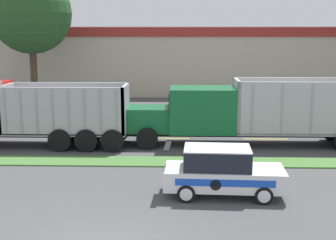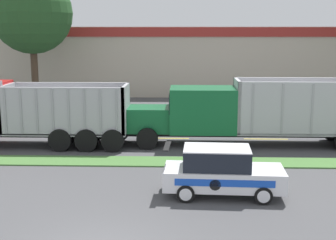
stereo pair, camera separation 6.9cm
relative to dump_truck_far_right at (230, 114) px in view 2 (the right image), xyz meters
name	(u,v)px [view 2 (the right image)]	position (x,y,z in m)	size (l,w,h in m)	color
grass_verge	(133,161)	(-4.62, -3.48, -1.57)	(120.00, 1.57, 0.06)	#477538
centre_line_4	(69,138)	(-8.67, 1.31, -1.59)	(2.40, 0.14, 0.01)	yellow
centre_line_5	(167,138)	(-3.27, 1.31, -1.59)	(2.40, 0.14, 0.01)	yellow
centre_line_6	(266,139)	(2.13, 1.31, -1.59)	(2.40, 0.14, 0.01)	yellow
dump_truck_far_right	(230,114)	(0.00, 0.00, 0.00)	(12.77, 2.63, 3.38)	black
rally_car	(221,171)	(-1.01, -7.65, -0.72)	(4.31, 2.01, 1.78)	white
store_building_backdrop	(176,59)	(-3.13, 23.29, 1.49)	(35.66, 12.10, 6.17)	#BCB29E
tree_behind_left	(31,5)	(-14.22, 13.12, 6.19)	(6.31, 6.31, 11.90)	#473828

